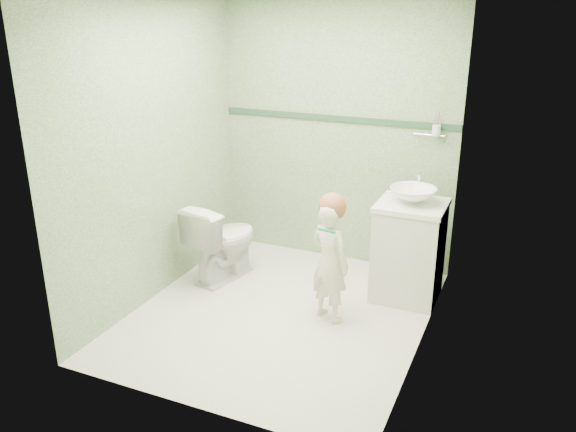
% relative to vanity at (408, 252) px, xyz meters
% --- Properties ---
extents(ground, '(2.50, 2.50, 0.00)m').
position_rel_vanity_xyz_m(ground, '(-0.84, -0.70, -0.40)').
color(ground, beige).
rests_on(ground, ground).
extents(room_shell, '(2.50, 2.54, 2.40)m').
position_rel_vanity_xyz_m(room_shell, '(-0.84, -0.70, 0.80)').
color(room_shell, '#6A8C63').
rests_on(room_shell, ground).
extents(trim_stripe, '(2.20, 0.02, 0.05)m').
position_rel_vanity_xyz_m(trim_stripe, '(-0.84, 0.54, 0.95)').
color(trim_stripe, '#284732').
rests_on(trim_stripe, room_shell).
extents(vanity, '(0.52, 0.50, 0.80)m').
position_rel_vanity_xyz_m(vanity, '(0.00, 0.00, 0.00)').
color(vanity, beige).
rests_on(vanity, ground).
extents(counter, '(0.54, 0.52, 0.04)m').
position_rel_vanity_xyz_m(counter, '(0.00, 0.00, 0.41)').
color(counter, white).
rests_on(counter, vanity).
extents(basin, '(0.37, 0.37, 0.13)m').
position_rel_vanity_xyz_m(basin, '(0.00, 0.00, 0.49)').
color(basin, white).
rests_on(basin, counter).
extents(faucet, '(0.03, 0.13, 0.18)m').
position_rel_vanity_xyz_m(faucet, '(0.00, 0.19, 0.57)').
color(faucet, silver).
rests_on(faucet, counter).
extents(cup_holder, '(0.26, 0.07, 0.21)m').
position_rel_vanity_xyz_m(cup_holder, '(0.05, 0.48, 0.93)').
color(cup_holder, silver).
rests_on(cup_holder, room_shell).
extents(toilet, '(0.54, 0.77, 0.71)m').
position_rel_vanity_xyz_m(toilet, '(-1.58, -0.29, -0.04)').
color(toilet, white).
rests_on(toilet, ground).
extents(toddler, '(0.41, 0.35, 0.95)m').
position_rel_vanity_xyz_m(toddler, '(-0.47, -0.60, 0.08)').
color(toddler, beige).
rests_on(toddler, ground).
extents(hair_cap, '(0.21, 0.21, 0.21)m').
position_rel_vanity_xyz_m(hair_cap, '(-0.47, -0.58, 0.52)').
color(hair_cap, '#A1563A').
rests_on(hair_cap, toddler).
extents(teal_toothbrush, '(0.11, 0.14, 0.08)m').
position_rel_vanity_xyz_m(teal_toothbrush, '(-0.45, -0.74, 0.40)').
color(teal_toothbrush, '#019670').
rests_on(teal_toothbrush, toddler).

